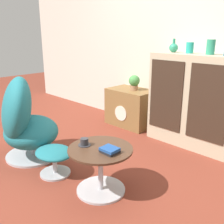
{
  "coord_description": "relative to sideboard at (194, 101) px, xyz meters",
  "views": [
    {
      "loc": [
        1.97,
        -1.36,
        1.35
      ],
      "look_at": [
        0.15,
        0.47,
        0.55
      ],
      "focal_mm": 42.0,
      "sensor_mm": 36.0,
      "label": 1
    }
  ],
  "objects": [
    {
      "name": "teacup",
      "position": [
        -0.18,
        -1.54,
        -0.12
      ],
      "size": [
        0.11,
        0.11,
        0.06
      ],
      "color": "#2D2D33",
      "rests_on": "coffee_table"
    },
    {
      "name": "book_stack",
      "position": [
        0.07,
        -1.49,
        -0.12
      ],
      "size": [
        0.14,
        0.12,
        0.04
      ],
      "color": "black",
      "rests_on": "coffee_table"
    },
    {
      "name": "coffee_table",
      "position": [
        -0.04,
        -1.49,
        -0.31
      ],
      "size": [
        0.55,
        0.55,
        0.41
      ],
      "color": "#B7B7BC",
      "rests_on": "ground_plane"
    },
    {
      "name": "vase_inner_left",
      "position": [
        -0.12,
        0.0,
        0.61
      ],
      "size": [
        0.09,
        0.09,
        0.13
      ],
      "color": "teal",
      "rests_on": "sideboard"
    },
    {
      "name": "egg_chair",
      "position": [
        -1.11,
        -1.62,
        -0.13
      ],
      "size": [
        0.88,
        0.85,
        0.93
      ],
      "color": "#B7B7BC",
      "rests_on": "ground_plane"
    },
    {
      "name": "wall_back",
      "position": [
        -0.53,
        0.24,
        0.75
      ],
      "size": [
        6.4,
        0.06,
        2.6
      ],
      "color": "beige",
      "rests_on": "ground_plane"
    },
    {
      "name": "potted_plant",
      "position": [
        -0.93,
        -0.01,
        0.1
      ],
      "size": [
        0.16,
        0.16,
        0.22
      ],
      "color": "#996B4C",
      "rests_on": "tv_console"
    },
    {
      "name": "tv_console",
      "position": [
        -0.98,
        -0.01,
        -0.28
      ],
      "size": [
        0.68,
        0.45,
        0.54
      ],
      "color": "brown",
      "rests_on": "ground_plane"
    },
    {
      "name": "sideboard",
      "position": [
        0.0,
        0.0,
        0.0
      ],
      "size": [
        1.05,
        0.43,
        1.1
      ],
      "color": "tan",
      "rests_on": "ground_plane"
    },
    {
      "name": "vase_leftmost",
      "position": [
        -0.33,
        0.0,
        0.61
      ],
      "size": [
        0.11,
        0.11,
        0.16
      ],
      "color": "#2D8E6B",
      "rests_on": "sideboard"
    },
    {
      "name": "vase_inner_right",
      "position": [
        0.13,
        0.0,
        0.63
      ],
      "size": [
        0.09,
        0.09,
        0.16
      ],
      "color": "#2D8E6B",
      "rests_on": "sideboard"
    },
    {
      "name": "ground_plane",
      "position": [
        -0.53,
        -1.48,
        -0.55
      ],
      "size": [
        12.0,
        12.0,
        0.0
      ],
      "primitive_type": "plane",
      "color": "brown"
    },
    {
      "name": "ottoman",
      "position": [
        -0.57,
        -1.61,
        -0.35
      ],
      "size": [
        0.4,
        0.34,
        0.28
      ],
      "color": "#B7B7BC",
      "rests_on": "ground_plane"
    }
  ]
}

